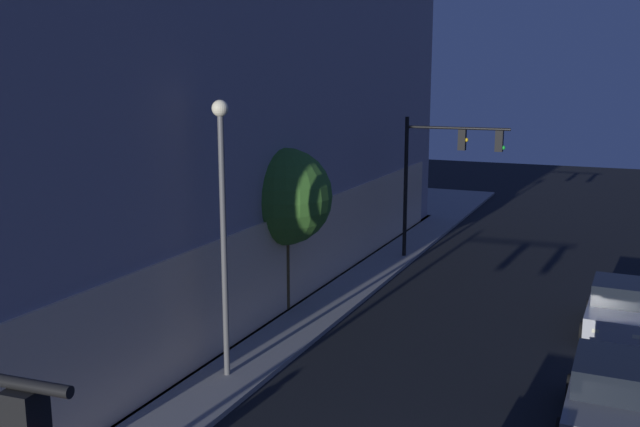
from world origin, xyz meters
The scene contains 6 objects.
modern_building centered at (12.55, 18.46, 7.77)m, with size 34.21×22.89×15.68m.
traffic_light_far_corner centered at (19.66, 3.98, 4.66)m, with size 0.34×4.62×6.38m.
street_lamp_sidewalk centered at (4.96, 6.22, 4.90)m, with size 0.44×0.44×7.50m.
sidewalk_tree centered at (10.65, 7.31, 4.16)m, with size 3.38×3.38×5.73m.
car_grey centered at (6.31, -3.45, 0.85)m, with size 4.19×2.05×1.65m.
car_silver centered at (13.31, -3.57, 0.83)m, with size 4.05×2.20×1.67m.
Camera 1 is at (-10.40, -3.41, 8.14)m, focal length 38.90 mm.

